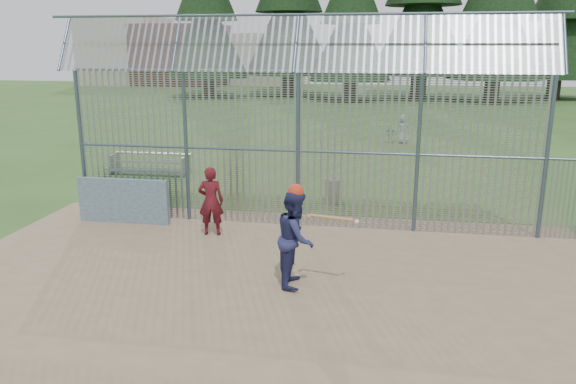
% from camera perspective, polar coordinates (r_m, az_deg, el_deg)
% --- Properties ---
extents(ground, '(120.00, 120.00, 0.00)m').
position_cam_1_polar(ground, '(11.66, -1.70, -8.67)').
color(ground, '#2D511E').
rests_on(ground, ground).
extents(dirt_infield, '(14.00, 10.00, 0.02)m').
position_cam_1_polar(dirt_infield, '(11.20, -2.21, -9.61)').
color(dirt_infield, '#756047').
rests_on(dirt_infield, ground).
extents(dugout_wall, '(2.50, 0.12, 1.20)m').
position_cam_1_polar(dugout_wall, '(15.52, -16.39, -0.87)').
color(dugout_wall, '#38566B').
rests_on(dugout_wall, dirt_infield).
extents(batter, '(0.77, 0.96, 1.91)m').
position_cam_1_polar(batter, '(10.97, 0.79, -4.71)').
color(batter, navy).
rests_on(batter, dirt_infield).
extents(onlooker, '(0.69, 0.51, 1.73)m').
position_cam_1_polar(onlooker, '(14.00, -7.84, -0.92)').
color(onlooker, maroon).
rests_on(onlooker, dirt_infield).
extents(bg_kid_standing, '(0.80, 0.67, 1.40)m').
position_cam_1_polar(bg_kid_standing, '(27.83, 11.61, 6.27)').
color(bg_kid_standing, gray).
rests_on(bg_kid_standing, ground).
extents(bg_kid_seated, '(0.57, 0.43, 0.90)m').
position_cam_1_polar(bg_kid_seated, '(27.91, 10.38, 5.84)').
color(bg_kid_seated, slate).
rests_on(bg_kid_seated, ground).
extents(batting_gear, '(1.37, 0.42, 0.70)m').
position_cam_1_polar(batting_gear, '(10.68, 1.36, -0.38)').
color(batting_gear, red).
rests_on(batting_gear, ground).
extents(trash_can, '(0.56, 0.56, 0.82)m').
position_cam_1_polar(trash_can, '(16.96, 4.66, 0.15)').
color(trash_can, '#96999E').
rests_on(trash_can, ground).
extents(bleacher, '(3.00, 0.95, 0.72)m').
position_cam_1_polar(bleacher, '(21.40, -13.89, 2.90)').
color(bleacher, gray).
rests_on(bleacher, ground).
extents(backstop_fence, '(20.09, 0.81, 5.30)m').
position_cam_1_polar(backstop_fence, '(14.10, 8.30, 5.31)').
color(backstop_fence, '#47566B').
rests_on(backstop_fence, ground).
extents(distant_buildings, '(26.50, 10.50, 8.00)m').
position_cam_1_polar(distant_buildings, '(71.62, -11.22, 13.57)').
color(distant_buildings, brown).
rests_on(distant_buildings, ground).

